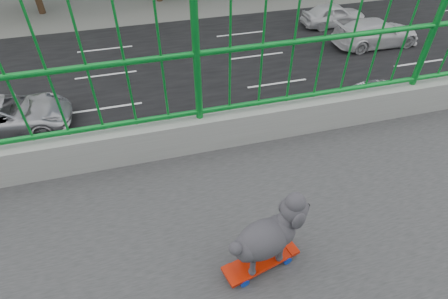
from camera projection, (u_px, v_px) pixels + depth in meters
The scene contains 7 objects.
road at pixel (108, 108), 15.73m from camera, with size 18.00×90.00×0.02m, color black.
skateboard at pixel (261, 261), 2.19m from camera, with size 0.25×0.51×0.06m.
poodle at pixel (268, 235), 2.03m from camera, with size 0.29×0.52×0.44m.
car_1 at pixel (366, 107), 14.50m from camera, with size 1.57×4.50×1.48m, color #A7A7AD.
car_2 at pixel (3, 116), 14.08m from camera, with size 2.36×5.12×1.42m, color #A7A7AD.
car_3 at pixel (376, 33), 20.07m from camera, with size 2.02×4.96×1.44m, color silver.
car_4 at pixel (334, 15), 22.23m from camera, with size 1.59×3.96×1.35m, color silver.
Camera 1 is at (0.92, 1.58, 9.01)m, focal length 28.63 mm.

